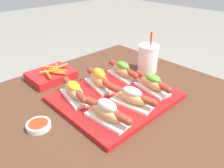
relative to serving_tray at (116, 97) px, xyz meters
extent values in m
cube|color=#4C2D1E|center=(-0.05, 0.00, -0.36)|extent=(1.04, 0.89, 0.70)
cube|color=red|center=(0.00, 0.00, 0.00)|extent=(0.42, 0.37, 0.02)
cube|color=white|center=(-0.13, -0.09, 0.01)|extent=(0.07, 0.16, 0.01)
ellipsoid|color=tan|center=(-0.13, -0.09, 0.04)|extent=(0.06, 0.14, 0.04)
cylinder|color=maroon|center=(-0.13, -0.09, 0.05)|extent=(0.04, 0.17, 0.03)
sphere|color=maroon|center=(-0.12, -0.18, 0.05)|extent=(0.03, 0.03, 0.03)
sphere|color=maroon|center=(-0.14, -0.01, 0.05)|extent=(0.03, 0.03, 0.03)
ellipsoid|color=silver|center=(-0.13, -0.09, 0.07)|extent=(0.05, 0.08, 0.04)
cube|color=white|center=(-0.01, -0.09, 0.01)|extent=(0.09, 0.16, 0.01)
ellipsoid|color=tan|center=(-0.01, -0.09, 0.04)|extent=(0.07, 0.14, 0.04)
cylinder|color=maroon|center=(-0.01, -0.09, 0.05)|extent=(0.05, 0.17, 0.03)
sphere|color=maroon|center=(0.01, -0.17, 0.05)|extent=(0.03, 0.03, 0.03)
sphere|color=maroon|center=(-0.02, 0.00, 0.05)|extent=(0.03, 0.03, 0.03)
ellipsoid|color=silver|center=(-0.01, -0.09, 0.07)|extent=(0.05, 0.08, 0.03)
cube|color=white|center=(0.13, -0.07, 0.01)|extent=(0.08, 0.16, 0.01)
ellipsoid|color=tan|center=(0.13, -0.07, 0.04)|extent=(0.07, 0.14, 0.04)
cylinder|color=maroon|center=(0.13, -0.07, 0.05)|extent=(0.05, 0.17, 0.03)
sphere|color=maroon|center=(0.12, -0.16, 0.05)|extent=(0.03, 0.03, 0.03)
sphere|color=maroon|center=(0.14, 0.01, 0.05)|extent=(0.03, 0.03, 0.03)
ellipsoid|color=#5B992D|center=(0.13, -0.07, 0.06)|extent=(0.05, 0.08, 0.03)
cube|color=white|center=(-0.13, 0.09, 0.01)|extent=(0.09, 0.16, 0.01)
ellipsoid|color=tan|center=(-0.13, 0.09, 0.04)|extent=(0.07, 0.14, 0.04)
cylinder|color=maroon|center=(-0.13, 0.09, 0.05)|extent=(0.06, 0.17, 0.03)
sphere|color=maroon|center=(-0.15, 0.01, 0.05)|extent=(0.03, 0.03, 0.03)
sphere|color=maroon|center=(-0.11, 0.17, 0.05)|extent=(0.03, 0.03, 0.03)
ellipsoid|color=yellow|center=(-0.13, 0.09, 0.06)|extent=(0.05, 0.08, 0.02)
cube|color=white|center=(0.00, 0.09, 0.01)|extent=(0.09, 0.16, 0.01)
ellipsoid|color=tan|center=(0.00, 0.09, 0.04)|extent=(0.07, 0.14, 0.04)
cylinder|color=maroon|center=(0.00, 0.09, 0.05)|extent=(0.06, 0.17, 0.03)
sphere|color=maroon|center=(-0.02, 0.01, 0.05)|extent=(0.03, 0.03, 0.03)
sphere|color=maroon|center=(0.01, 0.17, 0.05)|extent=(0.03, 0.03, 0.03)
ellipsoid|color=gold|center=(0.00, 0.09, 0.07)|extent=(0.05, 0.08, 0.04)
cube|color=white|center=(0.13, 0.09, 0.01)|extent=(0.08, 0.16, 0.01)
ellipsoid|color=tan|center=(0.13, 0.09, 0.04)|extent=(0.07, 0.14, 0.04)
cylinder|color=maroon|center=(0.13, 0.09, 0.05)|extent=(0.05, 0.17, 0.03)
sphere|color=maroon|center=(0.12, 0.00, 0.05)|extent=(0.03, 0.03, 0.03)
sphere|color=maroon|center=(0.14, 0.17, 0.05)|extent=(0.03, 0.03, 0.03)
ellipsoid|color=#5B992D|center=(0.13, 0.09, 0.07)|extent=(0.05, 0.08, 0.03)
cylinder|color=silver|center=(-0.30, 0.05, 0.00)|extent=(0.08, 0.08, 0.02)
cylinder|color=red|center=(-0.30, 0.05, 0.01)|extent=(0.06, 0.06, 0.01)
cylinder|color=white|center=(0.29, 0.07, 0.05)|extent=(0.09, 0.09, 0.12)
cylinder|color=white|center=(0.29, 0.07, 0.12)|extent=(0.10, 0.10, 0.01)
cylinder|color=red|center=(0.30, 0.07, 0.15)|extent=(0.01, 0.01, 0.06)
cube|color=red|center=(-0.09, 0.32, 0.01)|extent=(0.19, 0.15, 0.03)
cylinder|color=orange|center=(-0.13, 0.28, 0.04)|extent=(0.03, 0.08, 0.01)
cylinder|color=orange|center=(-0.07, 0.28, 0.03)|extent=(0.03, 0.06, 0.01)
cylinder|color=orange|center=(-0.05, 0.31, 0.04)|extent=(0.08, 0.01, 0.01)
cylinder|color=orange|center=(-0.09, 0.28, 0.03)|extent=(0.06, 0.08, 0.01)
cylinder|color=orange|center=(-0.11, 0.30, 0.04)|extent=(0.07, 0.04, 0.01)
cylinder|color=orange|center=(-0.07, 0.30, 0.04)|extent=(0.06, 0.08, 0.01)
cylinder|color=orange|center=(-0.07, 0.31, 0.04)|extent=(0.04, 0.06, 0.01)
cylinder|color=orange|center=(-0.09, 0.34, 0.04)|extent=(0.05, 0.05, 0.01)
camera|label=1|loc=(-0.50, -0.51, 0.45)|focal=35.00mm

